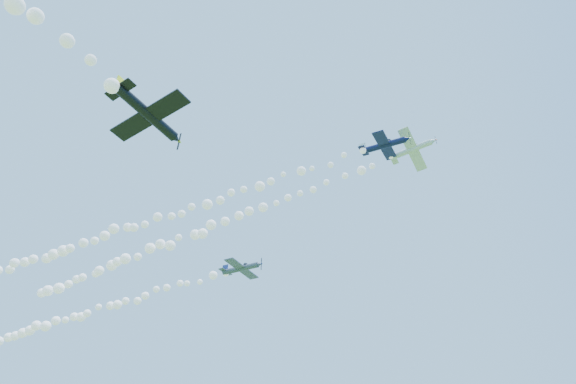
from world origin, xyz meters
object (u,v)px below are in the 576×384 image
(plane_white, at_px, (412,149))
(plane_grey, at_px, (242,268))
(plane_black, at_px, (149,115))
(plane_navy, at_px, (385,145))

(plane_white, bearing_deg, plane_grey, 166.96)
(plane_black, bearing_deg, plane_navy, -21.91)
(plane_white, bearing_deg, plane_black, -116.64)
(plane_grey, bearing_deg, plane_black, -68.83)
(plane_white, relative_size, plane_grey, 0.85)
(plane_navy, xyz_separation_m, plane_black, (-17.03, -24.33, -13.95))
(plane_navy, height_order, plane_black, plane_navy)
(plane_grey, bearing_deg, plane_navy, -23.87)
(plane_white, distance_m, plane_navy, 4.50)
(plane_navy, distance_m, plane_grey, 32.27)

